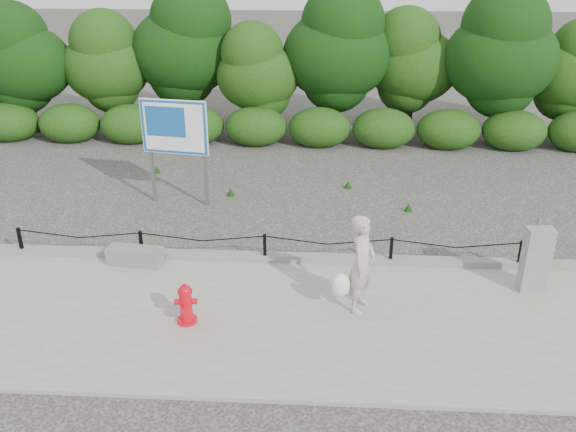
% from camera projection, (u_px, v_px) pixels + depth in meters
% --- Properties ---
extents(ground, '(90.00, 90.00, 0.00)m').
position_uv_depth(ground, '(265.00, 264.00, 12.29)').
color(ground, '#2D2B28').
rests_on(ground, ground).
extents(sidewalk, '(14.00, 4.00, 0.08)m').
position_uv_depth(sidewalk, '(254.00, 320.00, 10.47)').
color(sidewalk, gray).
rests_on(sidewalk, ground).
extents(curb, '(14.00, 0.22, 0.14)m').
position_uv_depth(curb, '(265.00, 257.00, 12.28)').
color(curb, slate).
rests_on(curb, sidewalk).
extents(chain_barrier, '(10.06, 0.06, 0.60)m').
position_uv_depth(chain_barrier, '(265.00, 244.00, 12.10)').
color(chain_barrier, black).
rests_on(chain_barrier, sidewalk).
extents(treeline, '(20.18, 3.80, 4.69)m').
position_uv_depth(treeline, '(299.00, 55.00, 19.31)').
color(treeline, black).
rests_on(treeline, ground).
extents(fire_hydrant, '(0.39, 0.41, 0.74)m').
position_uv_depth(fire_hydrant, '(186.00, 304.00, 10.19)').
color(fire_hydrant, red).
rests_on(fire_hydrant, sidewalk).
extents(pedestrian, '(0.82, 0.76, 1.78)m').
position_uv_depth(pedestrian, '(361.00, 265.00, 10.36)').
color(pedestrian, '#B0A897').
rests_on(pedestrian, sidewalk).
extents(concrete_block, '(1.12, 0.51, 0.35)m').
position_uv_depth(concrete_block, '(135.00, 256.00, 12.09)').
color(concrete_block, slate).
rests_on(concrete_block, sidewalk).
extents(utility_cabinet, '(0.49, 0.36, 1.38)m').
position_uv_depth(utility_cabinet, '(536.00, 260.00, 11.02)').
color(utility_cabinet, '#959597').
rests_on(utility_cabinet, sidewalk).
extents(advertising_sign, '(1.62, 0.35, 2.60)m').
position_uv_depth(advertising_sign, '(174.00, 132.00, 14.31)').
color(advertising_sign, slate).
rests_on(advertising_sign, ground).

